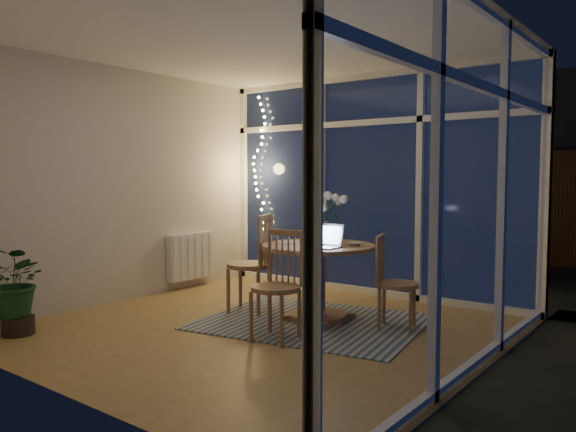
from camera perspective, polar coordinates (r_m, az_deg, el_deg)
The scene contains 25 objects.
floor at distance 5.28m, azimuth -2.58°, elevation -11.28°, with size 4.00×4.00×0.00m, color olive.
ceiling at distance 5.24m, azimuth -2.68°, elevation 17.33°, with size 4.00×4.00×0.00m, color white.
wall_back at distance 6.75m, azimuth 8.40°, elevation 3.18°, with size 4.00×0.04×2.60m, color beige.
wall_front at distance 3.79m, azimuth -22.52°, elevation 2.31°, with size 4.00×0.04×2.60m, color beige.
wall_left at distance 6.57m, azimuth -16.12°, elevation 3.04°, with size 0.04×4.00×2.60m, color beige.
wall_right at distance 4.10m, azimuth 19.27°, elevation 2.49°, with size 0.04×4.00×2.60m, color beige.
window_wall_back at distance 6.71m, azimuth 8.23°, elevation 3.17°, with size 4.00×0.10×2.60m, color white.
window_wall_right at distance 4.12m, azimuth 18.74°, elevation 2.51°, with size 0.10×4.00×2.60m, color white.
radiator at distance 7.16m, azimuth -9.87°, elevation -4.02°, with size 0.10×0.70×0.58m, color white.
fairy_lights at distance 7.60m, azimuth -3.01°, elevation 5.00°, with size 0.24×0.10×1.85m, color #FFD866, non-canonical shape.
garden_patio at distance 9.43m, azimuth 19.96°, elevation -5.10°, with size 12.00×6.00×0.10m, color black.
garden_fence at distance 9.97m, azimuth 18.22°, elevation 0.97°, with size 11.00×0.08×1.80m, color #372214.
neighbour_roof at distance 12.78m, azimuth 24.13°, elevation 7.28°, with size 7.00×3.00×2.20m, color #2F3239.
garden_shrubs at distance 8.41m, azimuth 8.22°, elevation -2.47°, with size 0.90×0.90×0.90m, color #153119.
rug at distance 5.47m, azimuth 2.47°, elevation -10.68°, with size 2.02×1.62×0.01m, color #B9AB97.
dining_table at distance 5.47m, azimuth 3.08°, elevation -6.77°, with size 1.09×1.09×0.74m, color #8D5A3F.
chair_left at distance 5.79m, azimuth -4.00°, elevation -4.74°, with size 0.48×0.48×1.03m, color #8D5A3F.
chair_right at distance 5.22m, azimuth 11.03°, elevation -6.61°, with size 0.41×0.41×0.88m, color #8D5A3F.
chair_front at distance 4.79m, azimuth -1.29°, elevation -7.05°, with size 0.44×0.44×0.95m, color #8D5A3F.
laptop at distance 5.15m, azimuth 3.40°, elevation -1.94°, with size 0.32×0.28×0.24m, color silver, non-canonical shape.
flower_vase at distance 5.58m, azimuth 4.05°, elevation -1.61°, with size 0.20×0.20×0.21m, color silver.
bowl at distance 5.34m, azimuth 6.80°, elevation -2.82°, with size 0.15×0.15×0.04m, color white.
newspapers at distance 5.56m, azimuth 1.31°, elevation -2.65°, with size 0.34×0.26×0.01m, color beige.
phone at distance 5.36m, azimuth 2.35°, elevation -2.92°, with size 0.11×0.06×0.01m, color black.
potted_plant at distance 5.52m, azimuth -25.83°, elevation -6.96°, with size 0.54×0.47×0.76m, color #184321.
Camera 1 is at (3.28, -3.90, 1.39)m, focal length 35.00 mm.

